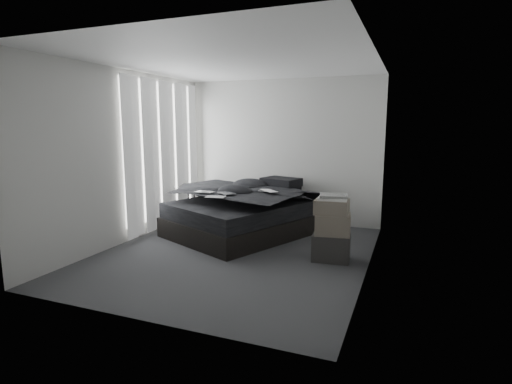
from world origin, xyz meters
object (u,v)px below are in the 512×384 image
(laptop, at_px, (266,186))
(box_lower, at_px, (331,247))
(bed, at_px, (245,224))
(side_stand, at_px, (198,208))

(laptop, bearing_deg, box_lower, 12.24)
(bed, bearing_deg, box_lower, -2.62)
(side_stand, bearing_deg, box_lower, -22.10)
(laptop, xyz_separation_m, side_stand, (-1.45, 0.40, -0.53))
(bed, distance_m, box_lower, 1.78)
(bed, xyz_separation_m, box_lower, (1.59, -0.80, 0.02))
(bed, relative_size, side_stand, 3.77)
(bed, height_order, box_lower, box_lower)
(side_stand, bearing_deg, bed, -14.76)
(side_stand, height_order, box_lower, side_stand)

